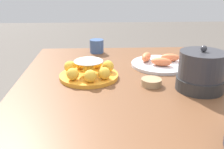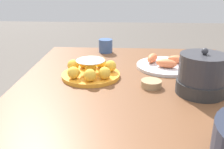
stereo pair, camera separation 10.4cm
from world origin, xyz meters
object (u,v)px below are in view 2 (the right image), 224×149
Objects in this scene: sauce_bowl at (151,83)px; seafood_platter at (166,64)px; cake_plate at (91,70)px; warming_pot at (202,75)px; cup_near at (106,46)px; dining_table at (135,112)px.

seafood_platter reaches higher than sauce_bowl.
cake_plate is 0.45m from warming_pot.
cup_near is at bearing 175.70° from cake_plate.
cup_near is 0.67m from warming_pot.
cake_plate reaches higher than dining_table.
cup_near is at bearing -129.36° from seafood_platter.
warming_pot reaches higher than dining_table.
cup_near is at bearing -144.03° from warming_pot.
cake_plate is at bearing -110.97° from sauce_bowl.
warming_pot is at bearing 16.56° from seafood_platter.
cup_near is (-0.50, -0.22, 0.02)m from sauce_bowl.
seafood_platter is at bearing 153.08° from dining_table.
seafood_platter is at bearing 160.07° from sauce_bowl.
cake_plate reaches higher than cup_near.
sauce_bowl is 0.45× the size of warming_pot.
cup_near reaches higher than sauce_bowl.
cake_plate reaches higher than seafood_platter.
sauce_bowl is at bearing 23.84° from cup_near.
seafood_platter reaches higher than dining_table.
warming_pot is (0.55, 0.40, 0.04)m from cup_near.
seafood_platter is 3.63× the size of cup_near.
seafood_platter is 0.31m from warming_pot.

